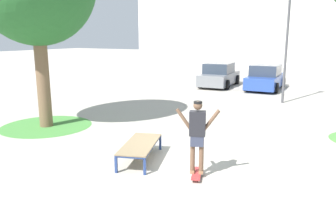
% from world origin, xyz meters
% --- Properties ---
extents(ground_plane, '(120.00, 120.00, 0.00)m').
position_xyz_m(ground_plane, '(0.00, 0.00, 0.00)').
color(ground_plane, '#B2AA9E').
extents(building_facade, '(34.30, 4.00, 11.61)m').
position_xyz_m(building_facade, '(-2.75, 30.72, 5.81)').
color(building_facade, silver).
rests_on(building_facade, ground).
extents(skate_box, '(1.33, 2.04, 0.46)m').
position_xyz_m(skate_box, '(-0.42, -0.46, 0.41)').
color(skate_box, navy).
rests_on(skate_box, ground).
extents(skateboard, '(0.47, 0.82, 0.09)m').
position_xyz_m(skateboard, '(1.32, -0.73, 0.08)').
color(skateboard, '#B23333').
rests_on(skateboard, ground).
extents(skater, '(0.96, 0.42, 1.69)m').
position_xyz_m(skater, '(1.32, -0.73, 1.07)').
color(skater, brown).
rests_on(skater, skateboard).
extents(grass_patch_near_left, '(3.20, 3.20, 0.01)m').
position_xyz_m(grass_patch_near_left, '(-5.30, 0.80, 0.00)').
color(grass_patch_near_left, '#47893D').
rests_on(grass_patch_near_left, ground).
extents(car_grey, '(2.17, 4.32, 1.50)m').
position_xyz_m(car_grey, '(-3.42, 13.27, 0.69)').
color(car_grey, slate).
rests_on(car_grey, ground).
extents(car_blue, '(2.06, 4.27, 1.50)m').
position_xyz_m(car_blue, '(-0.49, 13.35, 0.69)').
color(car_blue, '#28479E').
rests_on(car_blue, ground).
extents(light_post, '(0.36, 0.36, 5.83)m').
position_xyz_m(light_post, '(1.29, 9.44, 3.83)').
color(light_post, '#4C4C51').
rests_on(light_post, ground).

